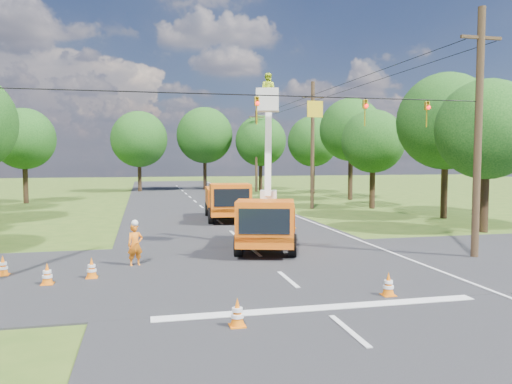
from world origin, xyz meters
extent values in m
plane|color=#375519|center=(0.00, 20.00, 0.00)|extent=(140.00, 140.00, 0.00)
cube|color=black|center=(0.00, 20.00, 0.00)|extent=(12.00, 100.00, 0.06)
cube|color=black|center=(0.00, 2.00, 0.00)|extent=(56.00, 10.00, 0.07)
cube|color=silver|center=(0.00, -3.20, 0.00)|extent=(9.00, 0.45, 0.02)
cube|color=silver|center=(5.60, 20.00, 0.00)|extent=(0.12, 90.00, 0.02)
cube|color=#EA5910|center=(0.76, 5.88, 0.75)|extent=(3.94, 6.64, 0.47)
cube|color=#EA5910|center=(0.14, 3.73, 1.56)|extent=(2.69, 2.34, 1.56)
cube|color=black|center=(-0.11, 2.88, 1.61)|extent=(1.92, 0.61, 0.99)
cube|color=#EA5910|center=(0.99, 6.69, 1.41)|extent=(3.42, 4.38, 1.04)
cylinder|color=black|center=(-0.84, 4.29, 0.48)|extent=(0.59, 1.01, 0.96)
cylinder|color=black|center=(1.26, 3.68, 0.48)|extent=(0.59, 1.01, 0.96)
cylinder|color=black|center=(0.26, 8.09, 0.48)|extent=(0.59, 1.01, 0.96)
cylinder|color=black|center=(2.36, 7.48, 0.48)|extent=(0.59, 1.01, 0.96)
cube|color=silver|center=(1.31, 7.79, 2.19)|extent=(0.97, 0.97, 0.57)
cube|color=silver|center=(1.15, 7.24, 4.48)|extent=(0.67, 1.42, 4.52)
cube|color=silver|center=(0.85, 6.18, 6.61)|extent=(1.23, 1.23, 0.99)
imported|color=#C6E526|center=(0.85, 6.18, 7.03)|extent=(0.96, 0.90, 1.57)
cube|color=#EA5910|center=(0.71, 16.46, 0.79)|extent=(2.94, 6.77, 0.50)
cube|color=#EA5910|center=(0.52, 14.10, 1.65)|extent=(2.56, 2.06, 1.65)
cube|color=black|center=(0.45, 13.17, 1.71)|extent=(2.09, 0.23, 1.05)
cube|color=#EA5910|center=(0.78, 17.34, 1.49)|extent=(2.90, 4.26, 1.10)
cylinder|color=black|center=(-0.61, 14.47, 0.51)|extent=(0.43, 1.04, 1.01)
cylinder|color=black|center=(1.69, 14.28, 0.51)|extent=(0.43, 1.04, 1.01)
cylinder|color=black|center=(-0.28, 18.63, 0.51)|extent=(0.43, 1.04, 1.01)
cylinder|color=black|center=(2.02, 18.45, 0.51)|extent=(0.43, 1.04, 1.01)
imported|color=orange|center=(-4.95, 3.38, 0.80)|extent=(0.68, 0.55, 1.60)
imported|color=black|center=(3.74, 29.88, 0.71)|extent=(2.83, 4.46, 1.41)
cone|color=orange|center=(-2.47, -4.09, 0.38)|extent=(0.36, 0.36, 0.70)
cube|color=orange|center=(-2.47, -4.09, 0.04)|extent=(0.38, 0.38, 0.04)
cylinder|color=white|center=(-2.47, -4.09, 0.44)|extent=(0.26, 0.26, 0.09)
cylinder|color=white|center=(-2.47, -4.09, 0.29)|extent=(0.31, 0.31, 0.09)
cone|color=orange|center=(2.33, -2.46, 0.38)|extent=(0.36, 0.36, 0.70)
cube|color=orange|center=(2.33, -2.46, 0.04)|extent=(0.38, 0.38, 0.04)
cylinder|color=white|center=(2.33, -2.46, 0.44)|extent=(0.26, 0.26, 0.09)
cylinder|color=white|center=(2.33, -2.46, 0.29)|extent=(0.31, 0.31, 0.09)
cone|color=orange|center=(2.02, 7.00, 0.38)|extent=(0.36, 0.36, 0.70)
cube|color=orange|center=(2.02, 7.00, 0.04)|extent=(0.38, 0.38, 0.04)
cylinder|color=white|center=(2.02, 7.00, 0.44)|extent=(0.26, 0.26, 0.09)
cylinder|color=white|center=(2.02, 7.00, 0.29)|extent=(0.31, 0.31, 0.09)
cone|color=orange|center=(3.67, 11.56, 0.38)|extent=(0.36, 0.36, 0.70)
cube|color=orange|center=(3.67, 11.56, 0.04)|extent=(0.38, 0.38, 0.04)
cylinder|color=white|center=(3.67, 11.56, 0.44)|extent=(0.26, 0.26, 0.09)
cylinder|color=white|center=(3.67, 11.56, 0.29)|extent=(0.31, 0.31, 0.09)
cone|color=orange|center=(-6.36, 1.71, 0.38)|extent=(0.36, 0.36, 0.70)
cube|color=orange|center=(-6.36, 1.71, 0.04)|extent=(0.38, 0.38, 0.04)
cylinder|color=white|center=(-6.36, 1.71, 0.44)|extent=(0.26, 0.26, 0.09)
cylinder|color=white|center=(-6.36, 1.71, 0.29)|extent=(0.31, 0.31, 0.09)
cone|color=orange|center=(-7.65, 1.13, 0.38)|extent=(0.36, 0.36, 0.70)
cube|color=orange|center=(-7.65, 1.13, 0.04)|extent=(0.38, 0.38, 0.04)
cylinder|color=white|center=(-7.65, 1.13, 0.44)|extent=(0.26, 0.26, 0.09)
cylinder|color=white|center=(-7.65, 1.13, 0.29)|extent=(0.31, 0.31, 0.09)
cone|color=orange|center=(-9.36, 2.77, 0.38)|extent=(0.36, 0.36, 0.70)
cube|color=orange|center=(-9.36, 2.77, 0.04)|extent=(0.38, 0.38, 0.04)
cylinder|color=white|center=(-9.36, 2.77, 0.44)|extent=(0.26, 0.26, 0.09)
cylinder|color=white|center=(-9.36, 2.77, 0.29)|extent=(0.31, 0.31, 0.09)
cone|color=orange|center=(4.79, 15.37, 0.38)|extent=(0.36, 0.36, 0.70)
cube|color=orange|center=(4.79, 15.37, 0.04)|extent=(0.38, 0.38, 0.04)
cylinder|color=white|center=(4.79, 15.37, 0.44)|extent=(0.26, 0.26, 0.09)
cylinder|color=white|center=(4.79, 15.37, 0.29)|extent=(0.31, 0.31, 0.09)
cylinder|color=#4C3823|center=(8.50, 2.00, 5.00)|extent=(0.30, 0.30, 10.00)
cube|color=#4C3823|center=(8.50, 2.00, 8.80)|extent=(1.80, 0.12, 0.12)
cylinder|color=#4C3823|center=(8.50, 22.00, 5.00)|extent=(0.30, 0.30, 10.00)
cube|color=#4C3823|center=(8.50, 22.00, 8.80)|extent=(1.80, 0.12, 0.12)
cylinder|color=#4C3823|center=(8.50, 42.00, 5.00)|extent=(0.30, 0.30, 10.00)
cube|color=#4C3823|center=(8.50, 42.00, 8.80)|extent=(1.80, 0.12, 0.12)
cylinder|color=black|center=(-0.50, 2.00, 6.30)|extent=(18.00, 0.04, 0.04)
cube|color=gold|center=(1.60, 2.00, 5.85)|extent=(0.60, 0.05, 0.60)
imported|color=gold|center=(-0.60, 2.00, 5.75)|extent=(0.16, 0.20, 1.00)
sphere|color=#FF0C0C|center=(-0.60, 1.88, 6.00)|extent=(0.14, 0.14, 0.14)
imported|color=gold|center=(3.60, 2.00, 5.75)|extent=(0.16, 0.20, 1.00)
sphere|color=#FF0C0C|center=(3.60, 1.88, 6.00)|extent=(0.14, 0.14, 0.14)
imported|color=gold|center=(6.20, 2.00, 5.75)|extent=(0.16, 0.20, 1.00)
sphere|color=#FF0C0C|center=(6.20, 1.88, 6.00)|extent=(0.14, 0.14, 0.14)
cylinder|color=#382616|center=(-14.80, 32.00, 2.02)|extent=(0.44, 0.44, 4.05)
sphere|color=#0F3A10|center=(-14.80, 32.00, 5.70)|extent=(5.40, 5.40, 5.40)
cylinder|color=#382616|center=(13.50, 8.00, 1.98)|extent=(0.44, 0.44, 3.96)
sphere|color=#0F3A10|center=(13.50, 8.00, 5.58)|extent=(5.40, 5.40, 5.40)
cylinder|color=#382616|center=(15.00, 14.00, 2.29)|extent=(0.44, 0.44, 4.58)
sphere|color=#0F3A10|center=(15.00, 14.00, 6.45)|extent=(6.40, 6.40, 6.40)
cylinder|color=#382616|center=(13.20, 21.00, 1.89)|extent=(0.44, 0.44, 3.78)
sphere|color=#0F3A10|center=(13.20, 21.00, 5.33)|extent=(5.00, 5.00, 5.00)
cylinder|color=#382616|center=(14.80, 29.00, 2.38)|extent=(0.44, 0.44, 4.75)
sphere|color=#0F3A10|center=(14.80, 29.00, 6.70)|extent=(6.00, 6.00, 6.00)
cylinder|color=#382616|center=(13.80, 37.00, 2.07)|extent=(0.44, 0.44, 4.14)
sphere|color=#0F3A10|center=(13.80, 37.00, 5.83)|extent=(5.60, 5.60, 5.60)
cylinder|color=#382616|center=(-5.00, 45.00, 2.20)|extent=(0.44, 0.44, 4.40)
sphere|color=#0F3A10|center=(-5.00, 45.00, 6.20)|extent=(6.60, 6.60, 6.60)
cylinder|color=#382616|center=(3.00, 47.00, 2.42)|extent=(0.44, 0.44, 4.84)
sphere|color=#0F3A10|center=(3.00, 47.00, 6.82)|extent=(7.00, 7.00, 7.00)
cylinder|color=#382616|center=(9.50, 44.00, 2.16)|extent=(0.44, 0.44, 4.31)
sphere|color=#0F3A10|center=(9.50, 44.00, 6.08)|extent=(6.20, 6.20, 6.20)
camera|label=1|loc=(-4.63, -15.60, 4.08)|focal=35.00mm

